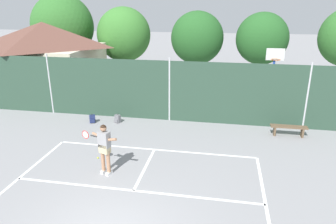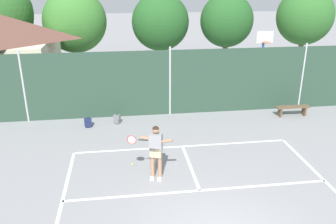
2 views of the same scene
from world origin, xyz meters
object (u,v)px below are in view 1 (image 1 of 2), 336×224
(backpack_navy, at_px, (92,119))
(courtside_bench, at_px, (289,129))
(basketball_hoop, at_px, (273,73))
(tennis_player, at_px, (104,145))
(backpack_grey, at_px, (118,119))
(tennis_ball, at_px, (98,158))

(backpack_navy, distance_m, courtside_bench, 9.40)
(basketball_hoop, distance_m, courtside_bench, 3.47)
(tennis_player, xyz_separation_m, backpack_grey, (-1.25, 4.83, -0.92))
(basketball_hoop, xyz_separation_m, tennis_player, (-6.39, -7.44, -1.20))
(courtside_bench, bearing_deg, backpack_grey, 178.53)
(basketball_hoop, height_order, backpack_navy, basketball_hoop)
(basketball_hoop, xyz_separation_m, courtside_bench, (0.52, -2.82, -1.95))
(basketball_hoop, relative_size, tennis_ball, 53.79)
(tennis_player, relative_size, backpack_navy, 4.01)
(tennis_ball, bearing_deg, basketball_hoop, 42.18)
(basketball_hoop, bearing_deg, backpack_navy, -162.19)
(backpack_navy, bearing_deg, courtside_bench, 0.21)
(backpack_navy, relative_size, courtside_bench, 0.29)
(tennis_ball, bearing_deg, backpack_grey, 97.81)
(backpack_navy, distance_m, backpack_grey, 1.26)
(tennis_ball, relative_size, backpack_grey, 0.14)
(tennis_player, xyz_separation_m, courtside_bench, (6.91, 4.62, -0.75))
(tennis_ball, height_order, backpack_navy, backpack_navy)
(basketball_hoop, relative_size, courtside_bench, 2.22)
(tennis_ball, distance_m, backpack_grey, 3.88)
(tennis_ball, relative_size, courtside_bench, 0.04)
(basketball_hoop, height_order, tennis_player, basketball_hoop)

